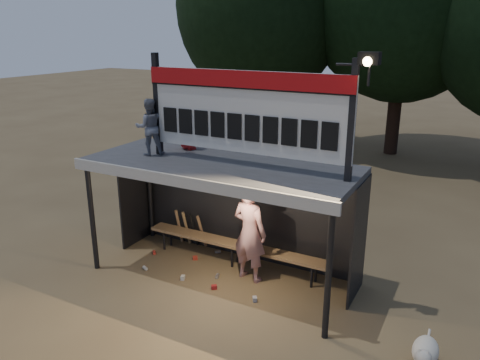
# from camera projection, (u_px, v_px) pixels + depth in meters

# --- Properties ---
(ground) EXTENTS (80.00, 80.00, 0.00)m
(ground) POSITION_uv_depth(u_px,v_px,m) (221.00, 276.00, 9.19)
(ground) COLOR brown
(ground) RESTS_ON ground
(player) EXTENTS (0.77, 0.57, 1.94)m
(player) POSITION_uv_depth(u_px,v_px,m) (250.00, 232.00, 8.81)
(player) COLOR silver
(player) RESTS_ON ground
(child_a) EXTENTS (0.66, 0.66, 1.08)m
(child_a) POSITION_uv_depth(u_px,v_px,m) (149.00, 127.00, 8.84)
(child_a) COLOR slate
(child_a) RESTS_ON dugout_shelter
(child_b) EXTENTS (0.50, 0.41, 0.88)m
(child_b) POSITION_uv_depth(u_px,v_px,m) (188.00, 128.00, 9.29)
(child_b) COLOR red
(child_b) RESTS_ON dugout_shelter
(dugout_shelter) EXTENTS (5.10, 2.08, 2.32)m
(dugout_shelter) POSITION_uv_depth(u_px,v_px,m) (227.00, 183.00, 8.83)
(dugout_shelter) COLOR #3C3C3F
(dugout_shelter) RESTS_ON ground
(scoreboard_assembly) EXTENTS (4.10, 0.27, 1.99)m
(scoreboard_assembly) POSITION_uv_depth(u_px,v_px,m) (247.00, 110.00, 7.92)
(scoreboard_assembly) COLOR black
(scoreboard_assembly) RESTS_ON dugout_shelter
(bench) EXTENTS (4.00, 0.35, 0.48)m
(bench) POSITION_uv_depth(u_px,v_px,m) (235.00, 245.00, 9.52)
(bench) COLOR #997348
(bench) RESTS_ON ground
(tree_left) EXTENTS (6.46, 6.46, 9.27)m
(tree_left) POSITION_uv_depth(u_px,v_px,m) (261.00, 5.00, 17.70)
(tree_left) COLOR black
(tree_left) RESTS_ON ground
(dog) EXTENTS (0.36, 0.81, 0.49)m
(dog) POSITION_uv_depth(u_px,v_px,m) (425.00, 352.00, 6.59)
(dog) COLOR beige
(dog) RESTS_ON ground
(bats) EXTENTS (0.68, 0.35, 0.84)m
(bats) POSITION_uv_depth(u_px,v_px,m) (190.00, 229.00, 10.31)
(bats) COLOR #996E47
(bats) RESTS_ON ground
(litter) EXTENTS (2.86, 1.43, 0.08)m
(litter) POSITION_uv_depth(u_px,v_px,m) (197.00, 271.00, 9.32)
(litter) COLOR #B32F1E
(litter) RESTS_ON ground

